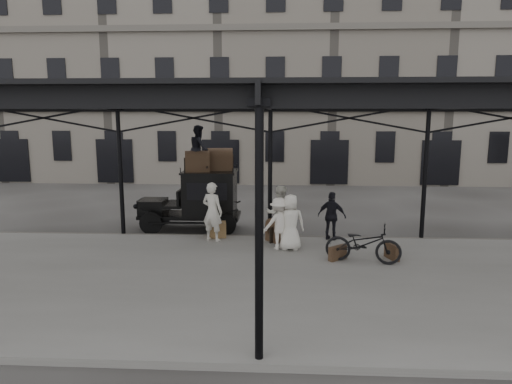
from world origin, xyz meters
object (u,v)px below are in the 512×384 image
(steamer_trunk_roof_near, at_px, (197,163))
(steamer_trunk_platform, at_px, (281,230))
(bicycle, at_px, (363,243))
(taxi, at_px, (201,198))
(porter_official, at_px, (332,216))
(porter_left, at_px, (212,212))

(steamer_trunk_roof_near, bearing_deg, steamer_trunk_platform, -38.74)
(bicycle, height_order, steamer_trunk_platform, bicycle)
(steamer_trunk_roof_near, bearing_deg, bicycle, -47.31)
(bicycle, bearing_deg, taxi, 65.21)
(porter_official, xyz_separation_m, steamer_trunk_platform, (-1.64, -0.12, -0.47))
(taxi, height_order, bicycle, taxi)
(taxi, xyz_separation_m, porter_official, (4.50, -1.58, -0.27))
(bicycle, height_order, steamer_trunk_roof_near, steamer_trunk_roof_near)
(porter_left, height_order, porter_official, porter_left)
(porter_left, relative_size, steamer_trunk_platform, 2.21)
(taxi, relative_size, porter_left, 1.92)
(taxi, bearing_deg, porter_official, -19.28)
(porter_left, xyz_separation_m, steamer_trunk_roof_near, (-0.75, 1.64, 1.39))
(bicycle, bearing_deg, porter_left, 78.33)
(bicycle, distance_m, steamer_trunk_roof_near, 6.57)
(steamer_trunk_platform, bearing_deg, taxi, 111.41)
(porter_left, distance_m, steamer_trunk_roof_near, 2.27)
(porter_official, xyz_separation_m, steamer_trunk_roof_near, (-4.59, 1.33, 1.55))
(porter_official, relative_size, steamer_trunk_roof_near, 1.88)
(steamer_trunk_roof_near, bearing_deg, taxi, 59.39)
(taxi, bearing_deg, porter_left, -70.36)
(porter_official, bearing_deg, bicycle, 125.39)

